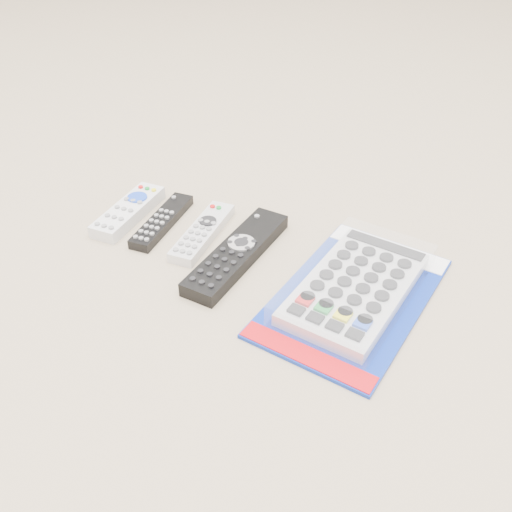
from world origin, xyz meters
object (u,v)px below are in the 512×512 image
at_px(remote_slim_black, 162,221).
at_px(remote_large_black, 237,253).
at_px(remote_silver_dvd, 202,232).
at_px(jumbo_remote_packaged, 355,287).
at_px(remote_small_grey, 128,211).

distance_m(remote_slim_black, remote_large_black, 0.16).
relative_size(remote_silver_dvd, jumbo_remote_packaged, 0.50).
relative_size(remote_slim_black, remote_large_black, 0.68).
distance_m(remote_silver_dvd, jumbo_remote_packaged, 0.28).
height_order(remote_slim_black, remote_silver_dvd, same).
relative_size(remote_slim_black, remote_silver_dvd, 0.97).
distance_m(remote_small_grey, remote_slim_black, 0.07).
bearing_deg(remote_small_grey, remote_large_black, -9.17).
xyz_separation_m(remote_slim_black, remote_large_black, (0.16, -0.04, 0.00)).
distance_m(remote_slim_black, jumbo_remote_packaged, 0.36).
relative_size(remote_small_grey, remote_large_black, 0.68).
relative_size(remote_silver_dvd, remote_large_black, 0.71).
bearing_deg(remote_small_grey, remote_slim_black, -0.50).
bearing_deg(remote_large_black, remote_silver_dvd, 162.83).
xyz_separation_m(remote_small_grey, remote_slim_black, (0.07, -0.00, -0.00)).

